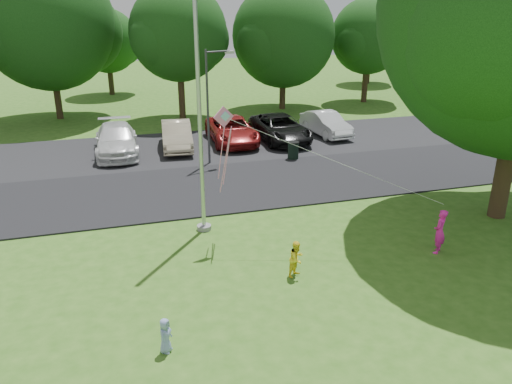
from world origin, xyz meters
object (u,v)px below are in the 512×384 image
object	(u,v)px
flagpole	(199,112)
woman	(440,231)
street_lamp	(211,97)
child_blue	(165,335)
kite	(228,131)
child_yellow	(297,259)
trash_can	(293,151)

from	to	relation	value
flagpole	woman	distance (m)	8.49
street_lamp	child_blue	distance (m)	14.45
street_lamp	kite	xyz separation A→B (m)	(-1.16, -8.40, 0.42)
child_blue	flagpole	bearing A→B (deg)	12.93
flagpole	woman	xyz separation A→B (m)	(6.80, -3.74, -3.44)
child_blue	kite	world-z (taller)	kite
street_lamp	kite	distance (m)	8.49
street_lamp	child_blue	xyz separation A→B (m)	(-3.92, -13.62, -2.84)
flagpole	child_blue	bearing A→B (deg)	-108.30
woman	child_yellow	xyz separation A→B (m)	(-4.81, -0.10, -0.18)
flagpole	trash_can	size ratio (longest dim) A/B	10.91
trash_can	child_blue	bearing A→B (deg)	-121.11
flagpole	kite	world-z (taller)	flagpole
trash_can	child_yellow	world-z (taller)	child_yellow
street_lamp	trash_can	xyz separation A→B (m)	(3.98, -0.53, -2.81)
child_yellow	child_blue	bearing A→B (deg)	175.67
street_lamp	child_blue	world-z (taller)	street_lamp
street_lamp	kite	bearing A→B (deg)	-116.50
street_lamp	child_yellow	distance (m)	11.61
woman	flagpole	bearing A→B (deg)	-72.90
child_yellow	street_lamp	bearing A→B (deg)	56.15
kite	street_lamp	bearing A→B (deg)	72.66
child_yellow	child_blue	size ratio (longest dim) A/B	1.27
street_lamp	trash_can	bearing A→B (deg)	-26.22
child_yellow	kite	xyz separation A→B (m)	(-1.27, 2.88, 3.15)
street_lamp	child_yellow	size ratio (longest dim) A/B	4.99
kite	trash_can	bearing A→B (deg)	47.37
kite	woman	bearing A→B (deg)	-34.14
street_lamp	trash_can	world-z (taller)	street_lamp
woman	trash_can	bearing A→B (deg)	-129.04
woman	child_yellow	distance (m)	4.81
child_blue	child_yellow	bearing A→B (deg)	-28.68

